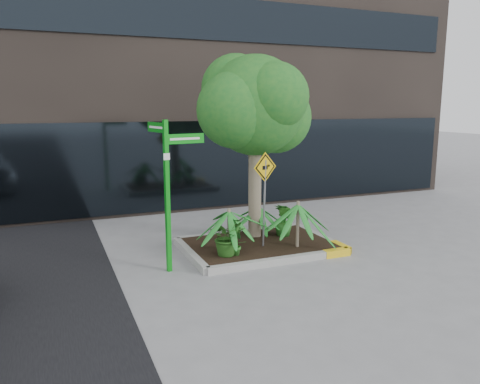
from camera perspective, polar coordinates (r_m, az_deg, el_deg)
name	(u,v)px	position (r m, az deg, el deg)	size (l,w,h in m)	color
ground	(257,254)	(10.18, 2.05, -7.56)	(80.00, 80.00, 0.00)	gray
planter	(261,245)	(10.48, 2.59, -6.44)	(3.35, 2.36, 0.15)	#9E9E99
tree	(255,106)	(10.60, 1.83, 10.48)	(2.88, 2.55, 4.31)	gray
palm_front	(298,204)	(10.03, 7.11, -1.50)	(1.12, 1.12, 1.25)	gray
palm_left	(229,211)	(9.75, -1.36, -2.38)	(1.00, 1.00, 1.11)	gray
palm_back	(259,207)	(11.03, 2.28, -1.81)	(0.79, 0.79, 0.88)	gray
shrub_a	(226,236)	(9.53, -1.66, -5.40)	(0.71, 0.71, 0.79)	#215117
shrub_b	(283,220)	(10.97, 5.32, -3.39)	(0.42, 0.42, 0.76)	#21601C
shrub_c	(237,240)	(9.54, -0.41, -5.86)	(0.34, 0.34, 0.64)	#2C7424
shrub_d	(284,220)	(11.00, 5.37, -3.47)	(0.39, 0.39, 0.71)	#27611C
street_sign_post	(168,179)	(8.91, -8.74, 1.59)	(0.95, 0.85, 2.90)	#0C8915
cattle_sign	(265,183)	(9.90, 3.03, 1.05)	(0.61, 0.21, 2.05)	slate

